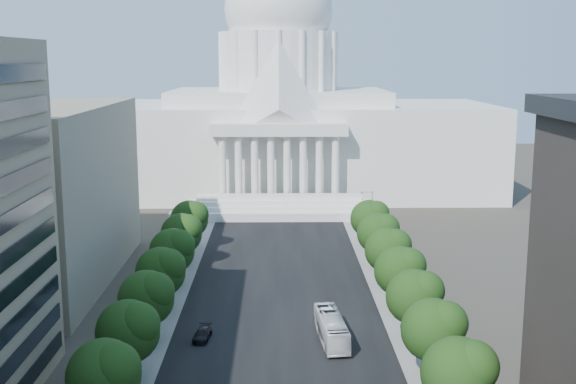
{
  "coord_description": "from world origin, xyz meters",
  "views": [
    {
      "loc": [
        -0.3,
        -20.66,
        37.86
      ],
      "look_at": [
        1.26,
        87.3,
        17.75
      ],
      "focal_mm": 45.0,
      "sensor_mm": 36.0,
      "label": 1
    }
  ],
  "objects": [
    {
      "name": "road_asphalt",
      "position": [
        0.0,
        90.0,
        0.0
      ],
      "size": [
        30.0,
        260.0,
        0.01
      ],
      "primitive_type": "cube",
      "color": "black",
      "rests_on": "ground"
    },
    {
      "name": "sidewalk_left",
      "position": [
        -19.0,
        90.0,
        0.0
      ],
      "size": [
        8.0,
        260.0,
        0.02
      ],
      "primitive_type": "cube",
      "color": "gray",
      "rests_on": "ground"
    },
    {
      "name": "sidewalk_right",
      "position": [
        19.0,
        90.0,
        0.0
      ],
      "size": [
        8.0,
        260.0,
        0.02
      ],
      "primitive_type": "cube",
      "color": "gray",
      "rests_on": "ground"
    },
    {
      "name": "capitol",
      "position": [
        0.0,
        184.89,
        20.01
      ],
      "size": [
        120.0,
        56.0,
        73.0
      ],
      "color": "white",
      "rests_on": "ground"
    },
    {
      "name": "tree_l_d",
      "position": [
        -17.66,
        47.81,
        6.45
      ],
      "size": [
        7.79,
        7.6,
        9.97
      ],
      "color": "#33261C",
      "rests_on": "ground"
    },
    {
      "name": "tree_l_e",
      "position": [
        -17.66,
        59.81,
        6.45
      ],
      "size": [
        7.79,
        7.6,
        9.97
      ],
      "color": "#33261C",
      "rests_on": "ground"
    },
    {
      "name": "tree_l_f",
      "position": [
        -17.66,
        71.81,
        6.45
      ],
      "size": [
        7.79,
        7.6,
        9.97
      ],
      "color": "#33261C",
      "rests_on": "ground"
    },
    {
      "name": "tree_l_g",
      "position": [
        -17.66,
        83.81,
        6.45
      ],
      "size": [
        7.79,
        7.6,
        9.97
      ],
      "color": "#33261C",
      "rests_on": "ground"
    },
    {
      "name": "tree_l_h",
      "position": [
        -17.66,
        95.81,
        6.45
      ],
      "size": [
        7.79,
        7.6,
        9.97
      ],
      "color": "#33261C",
      "rests_on": "ground"
    },
    {
      "name": "tree_l_i",
      "position": [
        -17.66,
        107.81,
        6.45
      ],
      "size": [
        7.79,
        7.6,
        9.97
      ],
      "color": "#33261C",
      "rests_on": "ground"
    },
    {
      "name": "tree_l_j",
      "position": [
        -17.66,
        119.81,
        6.45
      ],
      "size": [
        7.79,
        7.6,
        9.97
      ],
      "color": "#33261C",
      "rests_on": "ground"
    },
    {
      "name": "tree_r_d",
      "position": [
        18.34,
        47.81,
        6.45
      ],
      "size": [
        7.79,
        7.6,
        9.97
      ],
      "color": "#33261C",
      "rests_on": "ground"
    },
    {
      "name": "tree_r_e",
      "position": [
        18.34,
        59.81,
        6.45
      ],
      "size": [
        7.79,
        7.6,
        9.97
      ],
      "color": "#33261C",
      "rests_on": "ground"
    },
    {
      "name": "tree_r_f",
      "position": [
        18.34,
        71.81,
        6.45
      ],
      "size": [
        7.79,
        7.6,
        9.97
      ],
      "color": "#33261C",
      "rests_on": "ground"
    },
    {
      "name": "tree_r_g",
      "position": [
        18.34,
        83.81,
        6.45
      ],
      "size": [
        7.79,
        7.6,
        9.97
      ],
      "color": "#33261C",
      "rests_on": "ground"
    },
    {
      "name": "tree_r_h",
      "position": [
        18.34,
        95.81,
        6.45
      ],
      "size": [
        7.79,
        7.6,
        9.97
      ],
      "color": "#33261C",
      "rests_on": "ground"
    },
    {
      "name": "tree_r_i",
      "position": [
        18.34,
        107.81,
        6.45
      ],
      "size": [
        7.79,
        7.6,
        9.97
      ],
      "color": "#33261C",
      "rests_on": "ground"
    },
    {
      "name": "tree_r_j",
      "position": [
        18.34,
        119.81,
        6.45
      ],
      "size": [
        7.79,
        7.6,
        9.97
      ],
      "color": "#33261C",
      "rests_on": "ground"
    },
    {
      "name": "streetlight_c",
      "position": [
        19.9,
        60.0,
        5.82
      ],
      "size": [
        2.61,
        0.44,
        9.0
      ],
      "color": "gray",
      "rests_on": "ground"
    },
    {
      "name": "streetlight_d",
      "position": [
        19.9,
        85.0,
        5.82
      ],
      "size": [
        2.61,
        0.44,
        9.0
      ],
      "color": "gray",
      "rests_on": "ground"
    },
    {
      "name": "streetlight_e",
      "position": [
        19.9,
        110.0,
        5.82
      ],
      "size": [
        2.61,
        0.44,
        9.0
      ],
      "color": "gray",
      "rests_on": "ground"
    },
    {
      "name": "streetlight_f",
      "position": [
        19.9,
        135.0,
        5.82
      ],
      "size": [
        2.61,
        0.44,
        9.0
      ],
      "color": "gray",
      "rests_on": "ground"
    },
    {
      "name": "car_dark_b",
      "position": [
        -10.65,
        72.64,
        0.72
      ],
      "size": [
        2.56,
        5.18,
        1.45
      ],
      "primitive_type": "imported",
      "rotation": [
        0.0,
        0.0,
        -0.11
      ],
      "color": "black",
      "rests_on": "ground"
    },
    {
      "name": "city_bus",
      "position": [
        6.9,
        71.88,
        1.82
      ],
      "size": [
        4.21,
        13.26,
        3.63
      ],
      "primitive_type": "imported",
      "rotation": [
        0.0,
        0.0,
        0.09
      ],
      "color": "white",
      "rests_on": "ground"
    }
  ]
}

